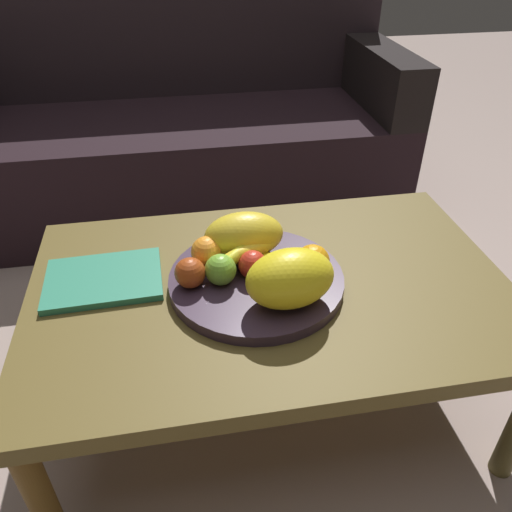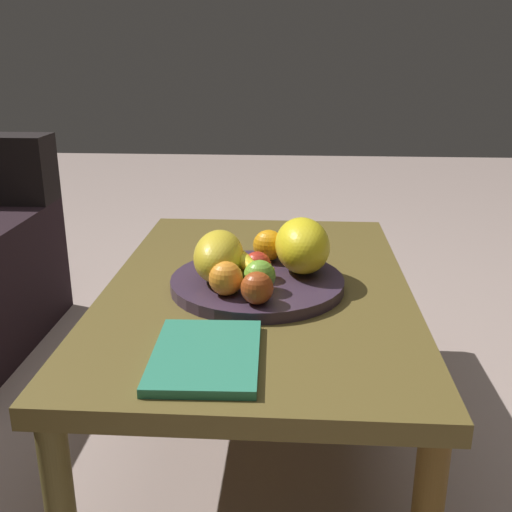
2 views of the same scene
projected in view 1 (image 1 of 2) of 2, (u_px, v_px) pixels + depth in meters
ground_plane at (268, 396)px, 1.33m from camera, size 8.00×8.00×0.00m
coffee_table at (270, 297)px, 1.13m from camera, size 1.05×0.67×0.38m
couch at (182, 132)px, 2.03m from camera, size 1.70×0.70×0.90m
fruit_bowl at (256, 279)px, 1.10m from camera, size 0.38×0.38×0.03m
melon_large_front at (244, 235)px, 1.12m from camera, size 0.18×0.11×0.11m
melon_smaller_beside at (290, 278)px, 0.98m from camera, size 0.19×0.14×0.12m
orange_front at (312, 261)px, 1.07m from camera, size 0.07×0.07×0.07m
orange_left at (207, 252)px, 1.10m from camera, size 0.07×0.07×0.07m
apple_front at (252, 265)px, 1.07m from camera, size 0.06×0.06×0.06m
apple_left at (190, 273)px, 1.04m from camera, size 0.07×0.07×0.07m
apple_right at (221, 270)px, 1.05m from camera, size 0.07×0.07×0.07m
banana_bunch at (247, 255)px, 1.10m from camera, size 0.17×0.15×0.06m
magazine at (104, 279)px, 1.11m from camera, size 0.26×0.19×0.02m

